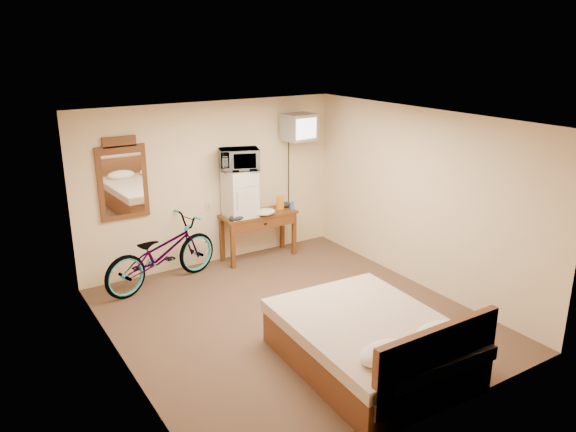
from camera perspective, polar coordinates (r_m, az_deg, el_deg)
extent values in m
plane|color=#4F3827|center=(7.20, 0.53, -10.36)|extent=(4.60, 4.60, 0.00)
plane|color=silver|center=(6.42, 0.60, 9.75)|extent=(4.60, 4.60, 0.00)
cube|color=beige|center=(8.65, -7.73, 3.23)|extent=(4.20, 0.04, 2.50)
cube|color=beige|center=(5.07, 14.93, -7.87)|extent=(4.20, 0.04, 2.50)
cube|color=beige|center=(5.91, -16.87, -4.32)|extent=(0.04, 4.60, 2.50)
cube|color=beige|center=(7.99, 13.33, 1.70)|extent=(0.04, 4.60, 2.50)
cube|color=beige|center=(8.70, -8.09, 1.03)|extent=(0.08, 0.01, 0.13)
cube|color=#623115|center=(8.85, -3.04, 0.20)|extent=(1.22, 0.50, 0.04)
cube|color=#623115|center=(8.58, -5.63, -3.10)|extent=(0.06, 0.06, 0.71)
cube|color=#623115|center=(9.09, 0.61, -1.79)|extent=(0.06, 0.06, 0.71)
cube|color=#623115|center=(8.89, -6.70, -2.38)|extent=(0.06, 0.06, 0.71)
cube|color=#623115|center=(9.38, -0.60, -1.16)|extent=(0.06, 0.06, 0.71)
cube|color=#623115|center=(8.72, -2.38, -0.77)|extent=(1.09, 0.07, 0.16)
cube|color=black|center=(8.70, -2.32, -0.80)|extent=(0.05, 0.02, 0.03)
cube|color=silver|center=(8.61, -4.90, 2.33)|extent=(0.45, 0.43, 0.73)
cube|color=gray|center=(8.38, -4.24, 2.96)|extent=(0.45, 0.01, 0.00)
cylinder|color=gray|center=(8.36, -5.17, 1.54)|extent=(0.02, 0.02, 0.26)
imported|color=silver|center=(8.48, -4.99, 5.76)|extent=(0.68, 0.57, 0.32)
cube|color=orange|center=(8.99, -0.80, 1.37)|extent=(0.13, 0.09, 0.22)
cylinder|color=blue|center=(9.01, 0.43, 1.07)|extent=(0.07, 0.07, 0.12)
ellipsoid|color=beige|center=(8.71, -2.35, 0.41)|extent=(0.34, 0.26, 0.10)
ellipsoid|color=black|center=(8.49, -5.26, -0.16)|extent=(0.24, 0.18, 0.09)
ellipsoid|color=black|center=(9.13, -0.28, 1.18)|extent=(0.19, 0.15, 0.09)
cube|color=black|center=(9.15, 0.21, 8.63)|extent=(0.14, 0.02, 0.14)
cylinder|color=black|center=(9.12, 0.36, 8.59)|extent=(0.05, 0.30, 0.05)
cube|color=gray|center=(8.92, 1.14, 9.03)|extent=(0.51, 0.44, 0.42)
cube|color=white|center=(8.75, 1.88, 8.85)|extent=(0.39, 0.05, 0.32)
cube|color=black|center=(9.09, 0.42, 9.19)|extent=(0.30, 0.04, 0.26)
cube|color=brown|center=(8.13, -16.42, 3.25)|extent=(0.69, 0.04, 1.05)
cube|color=brown|center=(8.01, -16.78, 7.24)|extent=(0.46, 0.04, 0.15)
cube|color=white|center=(8.11, -16.37, 3.08)|extent=(0.54, 0.01, 0.86)
imported|color=black|center=(8.14, -12.74, -3.69)|extent=(1.92, 1.08, 0.96)
cube|color=brown|center=(6.26, 8.14, -13.09)|extent=(1.62, 2.10, 0.40)
cube|color=beige|center=(6.14, 8.24, -11.08)|extent=(1.66, 2.14, 0.14)
cube|color=brown|center=(5.50, 14.93, -14.00)|extent=(1.51, 0.08, 0.70)
ellipsoid|color=white|center=(5.45, 9.91, -13.58)|extent=(0.57, 0.35, 0.20)
ellipsoid|color=white|center=(5.90, 15.13, -11.41)|extent=(0.57, 0.35, 0.20)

